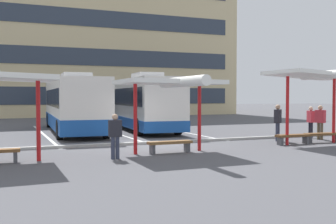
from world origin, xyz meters
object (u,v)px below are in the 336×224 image
bench_2 (293,137)px  waiting_passenger_0 (115,133)px  waiting_passenger_2 (320,120)px  waiting_passenger_1 (278,120)px  waiting_shelter_1 (171,84)px  waiting_shelter_2 (316,77)px  bench_1 (170,144)px  coach_bus_1 (142,104)px  bench_3 (324,135)px  coach_bus_0 (73,106)px  waiting_passenger_3 (311,120)px

bench_2 → waiting_passenger_0: 8.58m
waiting_passenger_2 → waiting_passenger_0: bearing=-168.5°
waiting_passenger_1 → waiting_shelter_1: bearing=-163.1°
waiting_shelter_2 → bench_2: size_ratio=2.59×
waiting_shelter_2 → bench_2: 2.86m
bench_1 → waiting_shelter_2: size_ratio=0.40×
coach_bus_1 → bench_2: bearing=-69.2°
coach_bus_1 → waiting_passenger_1: (3.98, -8.56, -0.64)m
bench_3 → waiting_passenger_1: 2.18m
coach_bus_1 → bench_1: 10.73m
waiting_shelter_2 → waiting_passenger_0: size_ratio=2.84×
bench_3 → waiting_shelter_1: bearing=-175.6°
bench_1 → waiting_passenger_0: 2.48m
waiting_shelter_2 → waiting_passenger_2: waiting_shelter_2 is taller
bench_1 → waiting_shelter_2: waiting_shelter_2 is taller
coach_bus_0 → waiting_shelter_2: (8.93, -10.57, 1.43)m
bench_3 → waiting_passenger_3: 2.21m
waiting_shelter_1 → waiting_passenger_0: waiting_shelter_1 is taller
waiting_shelter_1 → bench_1: size_ratio=2.60×
coach_bus_1 → bench_3: bearing=-60.5°
coach_bus_1 → waiting_passenger_2: (6.35, -8.82, -0.68)m
coach_bus_0 → bench_2: 13.03m
coach_bus_0 → waiting_passenger_3: (10.76, -8.22, -0.65)m
bench_1 → bench_2: (6.16, 0.44, -0.00)m
coach_bus_0 → waiting_passenger_2: size_ratio=6.98×
waiting_passenger_0 → waiting_passenger_1: (8.69, 2.50, 0.15)m
waiting_shelter_1 → waiting_passenger_1: bearing=16.9°
coach_bus_1 → bench_1: bearing=-102.9°
bench_2 → waiting_passenger_3: 3.42m
coach_bus_0 → bench_2: (8.03, -10.19, -1.25)m
waiting_passenger_2 → bench_1: bearing=-169.9°
bench_1 → waiting_passenger_3: 9.23m
waiting_passenger_1 → coach_bus_0: bearing=133.0°
waiting_shelter_2 → waiting_passenger_3: waiting_shelter_2 is taller
coach_bus_0 → bench_3: coach_bus_0 is taller
coach_bus_0 → bench_2: coach_bus_0 is taller
waiting_passenger_3 → waiting_passenger_1: bearing=-166.8°
waiting_passenger_3 → bench_2: bearing=-144.1°
bench_1 → bench_3: size_ratio=0.93×
coach_bus_0 → waiting_passenger_3: size_ratio=7.29×
waiting_shelter_1 → waiting_passenger_2: size_ratio=2.68×
bench_2 → waiting_shelter_2: bearing=-22.9°
waiting_passenger_2 → coach_bus_0: bearing=139.4°
bench_1 → waiting_shelter_2: 7.55m
waiting_shelter_2 → waiting_passenger_1: size_ratio=2.50×
coach_bus_0 → waiting_shelter_1: (1.86, -10.74, 1.03)m
waiting_shelter_2 → waiting_passenger_3: size_ratio=2.70×
coach_bus_0 → bench_1: coach_bus_0 is taller
coach_bus_1 → waiting_passenger_1: size_ratio=6.10×
waiting_shelter_1 → bench_2: (6.16, 0.55, -2.29)m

